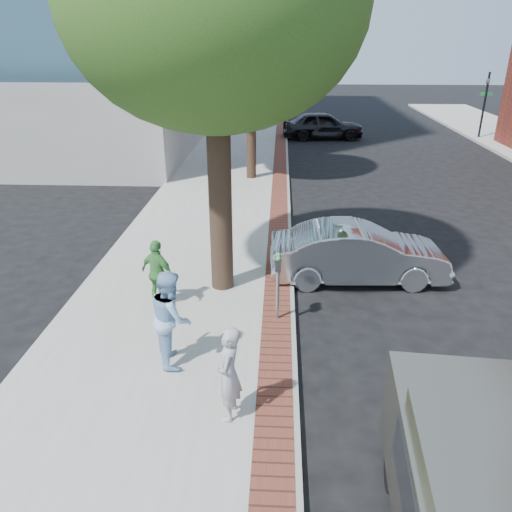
# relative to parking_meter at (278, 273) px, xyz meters

# --- Properties ---
(ground) EXTENTS (120.00, 120.00, 0.00)m
(ground) POSITION_rel_parking_meter_xyz_m (-0.72, -0.44, -1.21)
(ground) COLOR black
(ground) RESTS_ON ground
(sidewalk) EXTENTS (5.00, 60.00, 0.15)m
(sidewalk) POSITION_rel_parking_meter_xyz_m (-2.22, 7.56, -1.13)
(sidewalk) COLOR #9E9991
(sidewalk) RESTS_ON ground
(brick_strip) EXTENTS (0.60, 60.00, 0.01)m
(brick_strip) POSITION_rel_parking_meter_xyz_m (-0.02, 7.56, -1.05)
(brick_strip) COLOR brown
(brick_strip) RESTS_ON sidewalk
(curb) EXTENTS (0.10, 60.00, 0.15)m
(curb) POSITION_rel_parking_meter_xyz_m (0.33, 7.56, -1.13)
(curb) COLOR gray
(curb) RESTS_ON ground
(office_base) EXTENTS (18.20, 22.20, 4.00)m
(office_base) POSITION_rel_parking_meter_xyz_m (-13.72, 21.56, 0.79)
(office_base) COLOR gray
(office_base) RESTS_ON ground
(signal_near) EXTENTS (0.70, 0.15, 3.80)m
(signal_near) POSITION_rel_parking_meter_xyz_m (0.18, 21.56, 1.05)
(signal_near) COLOR black
(signal_near) RESTS_ON ground
(signal_far) EXTENTS (0.70, 0.15, 3.80)m
(signal_far) POSITION_rel_parking_meter_xyz_m (11.78, 21.56, 1.05)
(signal_far) COLOR black
(signal_far) RESTS_ON ground
(tree_near) EXTENTS (6.00, 6.00, 8.51)m
(tree_near) POSITION_rel_parking_meter_xyz_m (-1.32, 1.46, 4.97)
(tree_near) COLOR black
(tree_near) RESTS_ON sidewalk
(tree_far) EXTENTS (4.80, 4.80, 7.14)m
(tree_far) POSITION_rel_parking_meter_xyz_m (-1.22, 11.56, 4.09)
(tree_far) COLOR black
(tree_far) RESTS_ON sidewalk
(parking_meter) EXTENTS (0.12, 0.32, 1.47)m
(parking_meter) POSITION_rel_parking_meter_xyz_m (0.00, 0.00, 0.00)
(parking_meter) COLOR gray
(parking_meter) RESTS_ON sidewalk
(person_gray) EXTENTS (0.43, 0.61, 1.58)m
(person_gray) POSITION_rel_parking_meter_xyz_m (-0.71, -2.99, -0.27)
(person_gray) COLOR #A3A3A8
(person_gray) RESTS_ON sidewalk
(person_officer) EXTENTS (0.90, 1.03, 1.79)m
(person_officer) POSITION_rel_parking_meter_xyz_m (-1.87, -1.56, -0.16)
(person_officer) COLOR #94C0E4
(person_officer) RESTS_ON sidewalk
(person_green) EXTENTS (0.96, 0.76, 1.52)m
(person_green) POSITION_rel_parking_meter_xyz_m (-2.60, 0.48, -0.29)
(person_green) COLOR #499B46
(person_green) RESTS_ON sidewalk
(sedan_silver) EXTENTS (4.38, 1.70, 1.42)m
(sedan_silver) POSITION_rel_parking_meter_xyz_m (1.97, 2.26, -0.49)
(sedan_silver) COLOR #B5B8BD
(sedan_silver) RESTS_ON ground
(bg_car) EXTENTS (4.83, 2.25, 1.60)m
(bg_car) POSITION_rel_parking_meter_xyz_m (2.52, 21.32, -0.40)
(bg_car) COLOR black
(bg_car) RESTS_ON ground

